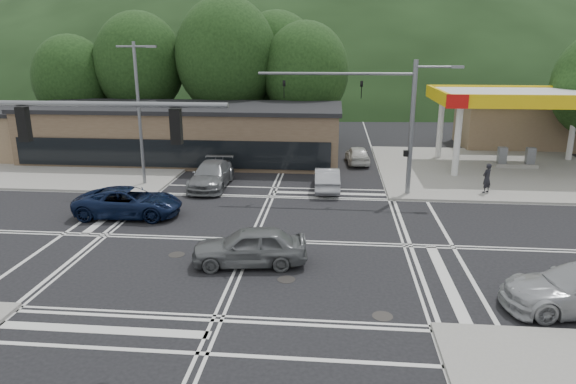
# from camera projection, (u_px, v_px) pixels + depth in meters

# --- Properties ---
(ground) EXTENTS (120.00, 120.00, 0.00)m
(ground) POSITION_uv_depth(u_px,v_px,m) (252.00, 240.00, 23.99)
(ground) COLOR black
(ground) RESTS_ON ground
(sidewalk_ne) EXTENTS (16.00, 16.00, 0.15)m
(sidewalk_ne) POSITION_uv_depth(u_px,v_px,m) (491.00, 170.00, 36.99)
(sidewalk_ne) COLOR gray
(sidewalk_ne) RESTS_ON ground
(sidewalk_nw) EXTENTS (16.00, 16.00, 0.15)m
(sidewalk_nw) POSITION_uv_depth(u_px,v_px,m) (91.00, 162.00, 39.65)
(sidewalk_nw) COLOR gray
(sidewalk_nw) RESTS_ON ground
(gas_station_canopy) EXTENTS (12.32, 8.34, 5.75)m
(gas_station_canopy) POSITION_uv_depth(u_px,v_px,m) (523.00, 100.00, 36.38)
(gas_station_canopy) COLOR silver
(gas_station_canopy) RESTS_ON ground
(convenience_store) EXTENTS (10.00, 6.00, 3.80)m
(convenience_store) POSITION_uv_depth(u_px,v_px,m) (519.00, 125.00, 45.60)
(convenience_store) COLOR #846B4F
(convenience_store) RESTS_ON ground
(commercial_row) EXTENTS (24.00, 8.00, 4.00)m
(commercial_row) POSITION_uv_depth(u_px,v_px,m) (186.00, 134.00, 40.41)
(commercial_row) COLOR brown
(commercial_row) RESTS_ON ground
(hill_north) EXTENTS (252.00, 126.00, 140.00)m
(hill_north) POSITION_uv_depth(u_px,v_px,m) (319.00, 87.00, 110.10)
(hill_north) COLOR black
(hill_north) RESTS_ON ground
(tree_n_a) EXTENTS (8.00, 8.00, 11.75)m
(tree_n_a) POSITION_uv_depth(u_px,v_px,m) (139.00, 64.00, 46.21)
(tree_n_a) COLOR #382619
(tree_n_a) RESTS_ON ground
(tree_n_b) EXTENTS (9.00, 9.00, 12.98)m
(tree_n_b) POSITION_uv_depth(u_px,v_px,m) (226.00, 56.00, 45.32)
(tree_n_b) COLOR #382619
(tree_n_b) RESTS_ON ground
(tree_n_c) EXTENTS (7.60, 7.60, 10.87)m
(tree_n_c) POSITION_uv_depth(u_px,v_px,m) (305.00, 72.00, 45.06)
(tree_n_c) COLOR #382619
(tree_n_c) RESTS_ON ground
(tree_n_d) EXTENTS (6.80, 6.80, 9.76)m
(tree_n_d) POSITION_uv_depth(u_px,v_px,m) (72.00, 79.00, 46.15)
(tree_n_d) COLOR #382619
(tree_n_d) RESTS_ON ground
(tree_n_e) EXTENTS (8.40, 8.40, 11.98)m
(tree_n_e) POSITION_uv_depth(u_px,v_px,m) (277.00, 63.00, 48.98)
(tree_n_e) COLOR #382619
(tree_n_e) RESTS_ON ground
(streetlight_nw) EXTENTS (2.50, 0.25, 9.00)m
(streetlight_nw) POSITION_uv_depth(u_px,v_px,m) (140.00, 107.00, 31.95)
(streetlight_nw) COLOR slate
(streetlight_nw) RESTS_ON ground
(signal_mast_ne) EXTENTS (11.65, 0.30, 8.00)m
(signal_mast_ne) POSITION_uv_depth(u_px,v_px,m) (391.00, 111.00, 29.81)
(signal_mast_ne) COLOR slate
(signal_mast_ne) RESTS_ON ground
(car_blue_west) EXTENTS (5.63, 2.75, 1.54)m
(car_blue_west) POSITION_uv_depth(u_px,v_px,m) (129.00, 202.00, 27.17)
(car_blue_west) COLOR #0B1633
(car_blue_west) RESTS_ON ground
(car_grey_center) EXTENTS (4.94, 2.52, 1.61)m
(car_grey_center) POSITION_uv_depth(u_px,v_px,m) (250.00, 246.00, 21.16)
(car_grey_center) COLOR slate
(car_grey_center) RESTS_ON ground
(car_queue_a) EXTENTS (1.70, 4.41, 1.43)m
(car_queue_a) POSITION_uv_depth(u_px,v_px,m) (327.00, 179.00, 32.10)
(car_queue_a) COLOR #A6A8AD
(car_queue_a) RESTS_ON ground
(car_queue_b) EXTENTS (1.94, 4.12, 1.36)m
(car_queue_b) POSITION_uv_depth(u_px,v_px,m) (357.00, 155.00, 39.29)
(car_queue_b) COLOR silver
(car_queue_b) RESTS_ON ground
(car_northbound) EXTENTS (2.28, 5.50, 1.59)m
(car_northbound) POSITION_uv_depth(u_px,v_px,m) (211.00, 175.00, 32.74)
(car_northbound) COLOR slate
(car_northbound) RESTS_ON ground
(pedestrian) EXTENTS (0.78, 0.74, 1.80)m
(pedestrian) POSITION_uv_depth(u_px,v_px,m) (487.00, 178.00, 30.95)
(pedestrian) COLOR black
(pedestrian) RESTS_ON sidewalk_ne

